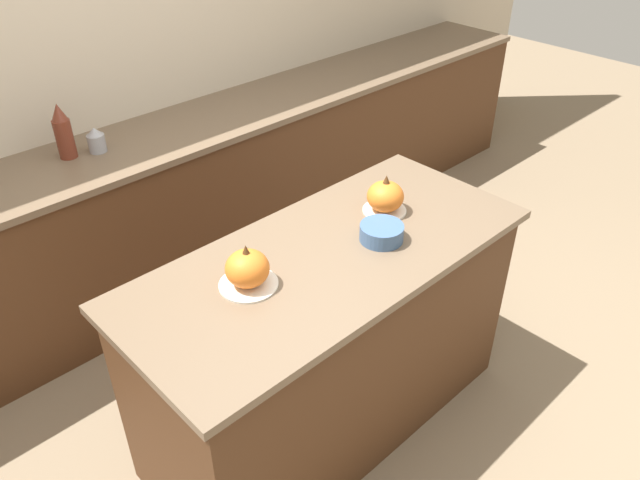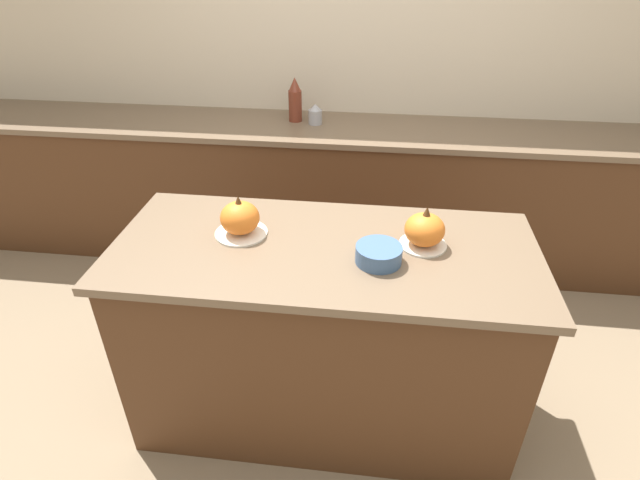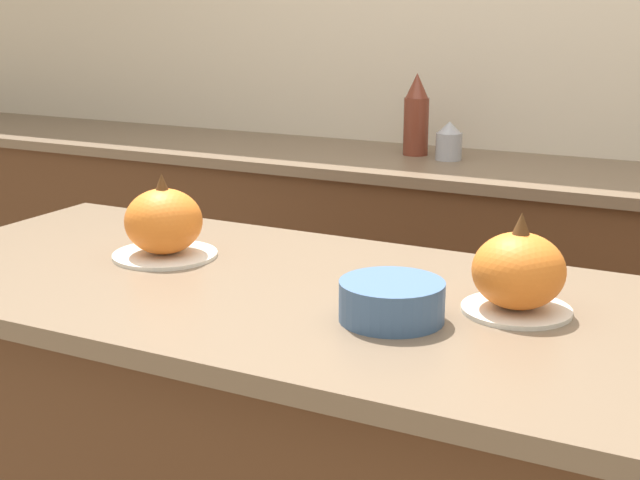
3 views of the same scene
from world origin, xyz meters
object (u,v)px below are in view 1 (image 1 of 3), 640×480
Objects in this scene: pumpkin_cake_left at (247,270)px; mixing_bowl at (382,233)px; pumpkin_cake_right at (385,197)px; bottle_short at (96,140)px; bottle_tall at (63,132)px.

mixing_bowl is (0.56, -0.13, -0.04)m from pumpkin_cake_left.
pumpkin_cake_right is 1.50m from bottle_short.
bottle_short is at bearing 106.13° from mixing_bowl.
bottle_tall reaches higher than mixing_bowl.
pumpkin_cake_right is 1.46× the size of bottle_short.
mixing_bowl is (0.44, -1.50, -0.03)m from bottle_short.
pumpkin_cake_left is 1.68× the size of bottle_short.
pumpkin_cake_left is 0.73m from pumpkin_cake_right.
bottle_tall is at bearing 162.42° from bottle_short.
bottle_tall reaches higher than pumpkin_cake_right.
bottle_tall is at bearing 110.21° from mixing_bowl.
pumpkin_cake_left is 1.15× the size of pumpkin_cake_right.
pumpkin_cake_left reaches higher than bottle_short.
bottle_short is at bearing -17.58° from bottle_tall.
pumpkin_cake_left and pumpkin_cake_right have the same top height.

